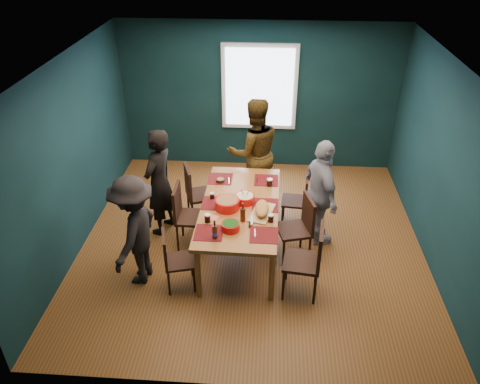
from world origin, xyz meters
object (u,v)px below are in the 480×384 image
at_px(chair_right_far, 300,197).
at_px(person_back, 254,152).
at_px(chair_left_near, 173,257).
at_px(person_right, 321,193).
at_px(cutting_board, 262,209).
at_px(dining_table, 240,209).
at_px(person_far_left, 159,183).
at_px(chair_right_mid, 300,224).
at_px(person_near_left, 135,231).
at_px(chair_right_near, 310,257).
at_px(chair_left_mid, 185,212).
at_px(bowl_dumpling, 245,198).
at_px(bowl_salad, 227,204).
at_px(chair_left_far, 195,190).
at_px(bowl_herbs, 231,226).

relative_size(chair_right_far, person_back, 0.46).
bearing_deg(chair_left_near, person_right, 16.22).
distance_m(chair_left_near, cutting_board, 1.32).
distance_m(dining_table, chair_right_far, 1.17).
bearing_deg(person_far_left, chair_right_mid, 96.05).
relative_size(person_near_left, cutting_board, 2.39).
bearing_deg(chair_right_mid, person_right, 39.47).
bearing_deg(dining_table, chair_right_mid, -3.36).
distance_m(person_far_left, person_right, 2.36).
distance_m(chair_right_mid, person_near_left, 2.24).
xyz_separation_m(chair_right_mid, chair_right_near, (0.08, -0.74, 0.03)).
xyz_separation_m(chair_left_mid, chair_left_near, (-0.00, -0.92, -0.08)).
height_order(person_near_left, bowl_dumpling, person_near_left).
height_order(person_near_left, cutting_board, person_near_left).
bearing_deg(chair_left_mid, dining_table, -7.45).
xyz_separation_m(person_back, bowl_salad, (-0.30, -1.50, -0.04)).
bearing_deg(bowl_salad, chair_left_near, -132.22).
relative_size(chair_right_near, bowl_salad, 3.02).
bearing_deg(chair_left_near, chair_left_far, 73.12).
height_order(chair_left_mid, chair_right_near, chair_right_near).
xyz_separation_m(bowl_salad, bowl_herbs, (0.09, -0.49, -0.02)).
height_order(chair_left_far, bowl_herbs, chair_left_far).
height_order(person_far_left, cutting_board, person_far_left).
bearing_deg(chair_right_mid, bowl_salad, 166.84).
bearing_deg(chair_left_far, chair_right_far, -18.57).
xyz_separation_m(chair_left_far, bowl_herbs, (0.66, -1.31, 0.29)).
xyz_separation_m(person_near_left, bowl_herbs, (1.22, 0.08, 0.08)).
bearing_deg(bowl_salad, chair_right_far, 39.48).
bearing_deg(chair_left_far, person_right, -30.94).
xyz_separation_m(dining_table, chair_left_mid, (-0.80, 0.11, -0.16)).
bearing_deg(dining_table, person_right, 18.07).
xyz_separation_m(chair_left_near, bowl_salad, (0.64, 0.70, 0.38)).
relative_size(person_far_left, bowl_dumpling, 6.21).
bearing_deg(chair_right_mid, dining_table, 159.99).
distance_m(chair_left_far, bowl_salad, 1.05).
bearing_deg(chair_left_far, person_back, 17.83).
relative_size(bowl_salad, cutting_board, 0.52).
distance_m(bowl_dumpling, bowl_herbs, 0.67).
xyz_separation_m(chair_left_near, chair_right_near, (1.73, -0.00, 0.10)).
bearing_deg(person_back, person_far_left, 17.65).
distance_m(chair_right_far, person_near_left, 2.61).
distance_m(chair_right_mid, bowl_dumpling, 0.85).
relative_size(chair_left_mid, bowl_salad, 2.90).
relative_size(chair_right_near, person_right, 0.62).
distance_m(bowl_salad, bowl_herbs, 0.50).
relative_size(dining_table, person_near_left, 1.37).
bearing_deg(chair_right_far, bowl_salad, -135.17).
relative_size(dining_table, chair_right_near, 2.10).
distance_m(chair_left_mid, chair_right_near, 1.96).
distance_m(chair_right_near, person_right, 1.19).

